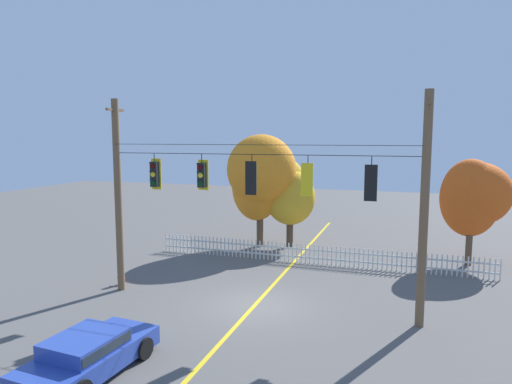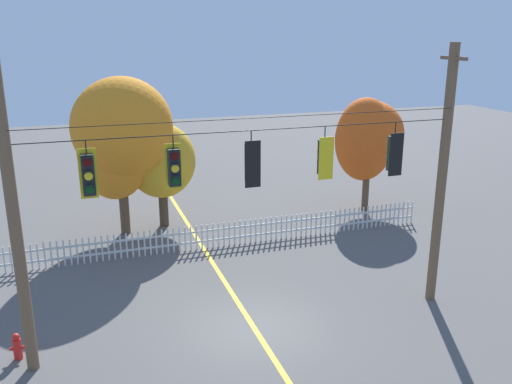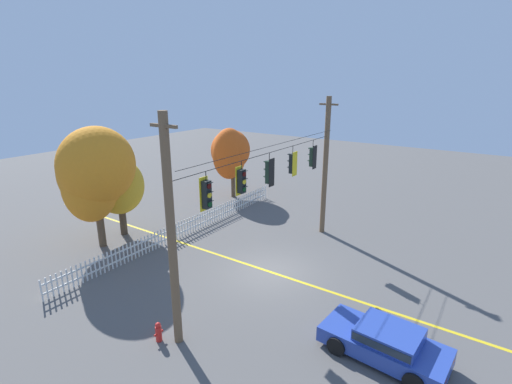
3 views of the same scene
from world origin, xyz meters
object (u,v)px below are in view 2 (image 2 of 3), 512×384
(traffic_signal_southbound_primary, at_px, (88,175))
(traffic_signal_eastbound_side, at_px, (324,157))
(traffic_signal_northbound_secondary, at_px, (174,167))
(autumn_oak_far_east, at_px, (368,137))
(traffic_signal_westbound_side, at_px, (394,154))
(traffic_signal_northbound_primary, at_px, (251,163))
(autumn_maple_mid, at_px, (155,154))
(fire_hydrant, at_px, (17,346))
(autumn_maple_near_fence, at_px, (120,136))

(traffic_signal_southbound_primary, height_order, traffic_signal_eastbound_side, same)
(traffic_signal_northbound_secondary, distance_m, autumn_oak_far_east, 14.27)
(traffic_signal_westbound_side, bearing_deg, traffic_signal_northbound_secondary, 179.82)
(traffic_signal_eastbound_side, bearing_deg, traffic_signal_northbound_primary, -179.99)
(traffic_signal_southbound_primary, relative_size, traffic_signal_westbound_side, 0.95)
(traffic_signal_northbound_primary, distance_m, traffic_signal_eastbound_side, 2.12)
(traffic_signal_eastbound_side, distance_m, autumn_maple_mid, 10.54)
(traffic_signal_northbound_primary, relative_size, traffic_signal_eastbound_side, 1.03)
(traffic_signal_northbound_primary, relative_size, fire_hydrant, 2.02)
(autumn_maple_near_fence, bearing_deg, traffic_signal_eastbound_side, -62.84)
(traffic_signal_northbound_primary, distance_m, fire_hydrant, 7.83)
(traffic_signal_westbound_side, relative_size, autumn_maple_mid, 0.29)
(traffic_signal_eastbound_side, height_order, autumn_maple_mid, traffic_signal_eastbound_side)
(autumn_maple_mid, bearing_deg, traffic_signal_northbound_primary, -83.17)
(traffic_signal_northbound_secondary, height_order, autumn_maple_near_fence, autumn_maple_near_fence)
(autumn_maple_near_fence, height_order, fire_hydrant, autumn_maple_near_fence)
(autumn_oak_far_east, bearing_deg, autumn_maple_near_fence, 179.45)
(traffic_signal_southbound_primary, bearing_deg, autumn_maple_near_fence, 80.76)
(traffic_signal_westbound_side, height_order, fire_hydrant, traffic_signal_westbound_side)
(traffic_signal_westbound_side, bearing_deg, autumn_maple_mid, 119.24)
(autumn_maple_near_fence, bearing_deg, traffic_signal_northbound_primary, -74.13)
(fire_hydrant, bearing_deg, autumn_maple_near_fence, 67.11)
(traffic_signal_westbound_side, bearing_deg, traffic_signal_eastbound_side, 179.99)
(traffic_signal_northbound_secondary, xyz_separation_m, traffic_signal_eastbound_side, (4.18, -0.02, -0.04))
(traffic_signal_eastbound_side, bearing_deg, autumn_oak_far_east, 53.90)
(traffic_signal_southbound_primary, xyz_separation_m, traffic_signal_northbound_primary, (4.14, -0.02, -0.02))
(autumn_oak_far_east, bearing_deg, autumn_maple_mid, 176.02)
(traffic_signal_westbound_side, xyz_separation_m, autumn_maple_mid, (-5.52, 9.86, -1.68))
(traffic_signal_northbound_primary, distance_m, traffic_signal_westbound_side, 4.34)
(traffic_signal_southbound_primary, bearing_deg, autumn_oak_far_east, 35.23)
(traffic_signal_eastbound_side, distance_m, autumn_maple_near_fence, 10.45)
(traffic_signal_northbound_secondary, height_order, autumn_oak_far_east, traffic_signal_northbound_secondary)
(fire_hydrant, bearing_deg, traffic_signal_northbound_primary, -5.28)
(traffic_signal_southbound_primary, bearing_deg, traffic_signal_eastbound_side, -0.18)
(traffic_signal_southbound_primary, xyz_separation_m, autumn_maple_near_fence, (1.51, 9.25, -0.77))
(traffic_signal_northbound_secondary, height_order, autumn_maple_mid, traffic_signal_northbound_secondary)
(traffic_signal_eastbound_side, relative_size, traffic_signal_westbound_side, 0.95)
(traffic_signal_eastbound_side, bearing_deg, autumn_maple_near_fence, 117.16)
(traffic_signal_southbound_primary, bearing_deg, traffic_signal_westbound_side, -0.14)
(traffic_signal_northbound_primary, bearing_deg, fire_hydrant, 174.72)
(traffic_signal_southbound_primary, relative_size, autumn_maple_near_fence, 0.22)
(traffic_signal_westbound_side, distance_m, fire_hydrant, 11.59)
(traffic_signal_northbound_primary, bearing_deg, traffic_signal_eastbound_side, 0.01)
(traffic_signal_eastbound_side, bearing_deg, fire_hydrant, 176.05)
(traffic_signal_westbound_side, height_order, autumn_oak_far_east, traffic_signal_westbound_side)
(autumn_oak_far_east, xyz_separation_m, fire_hydrant, (-15.11, -8.58, -3.15))
(autumn_maple_near_fence, distance_m, fire_hydrant, 10.19)
(autumn_oak_far_east, bearing_deg, traffic_signal_northbound_primary, -133.85)
(traffic_signal_southbound_primary, bearing_deg, autumn_maple_mid, 73.25)
(autumn_maple_near_fence, relative_size, autumn_oak_far_east, 1.23)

